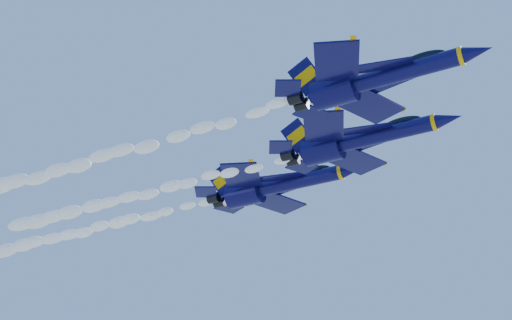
% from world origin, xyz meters
% --- Properties ---
extents(jet_lead, '(15.57, 12.77, 5.79)m').
position_xyz_m(jet_lead, '(17.42, -14.47, 149.60)').
color(jet_lead, '#0B083C').
extents(smoke_trail_jet_lead, '(36.99, 1.61, 1.45)m').
position_xyz_m(smoke_trail_jet_lead, '(-7.73, -14.47, 149.24)').
color(smoke_trail_jet_lead, white).
extents(jet_second, '(17.31, 14.20, 6.43)m').
position_xyz_m(jet_second, '(11.59, -2.27, 151.70)').
color(jet_second, '#0B083C').
extents(smoke_trail_jet_second, '(36.99, 1.79, 1.61)m').
position_xyz_m(smoke_trail_jet_second, '(-14.31, -2.27, 151.32)').
color(smoke_trail_jet_second, white).
extents(jet_third, '(18.53, 15.20, 6.89)m').
position_xyz_m(jet_third, '(-0.85, 5.22, 152.71)').
color(jet_third, '#0B083C').
extents(smoke_trail_jet_third, '(36.99, 1.92, 1.73)m').
position_xyz_m(smoke_trail_jet_third, '(-27.27, 5.22, 152.32)').
color(smoke_trail_jet_third, white).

